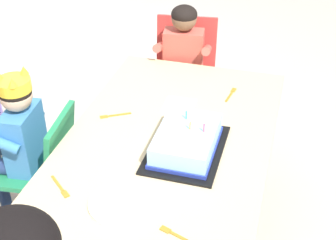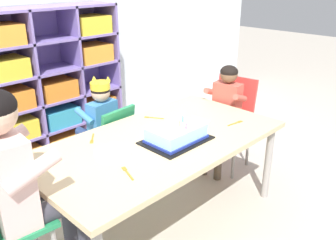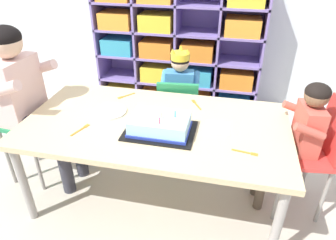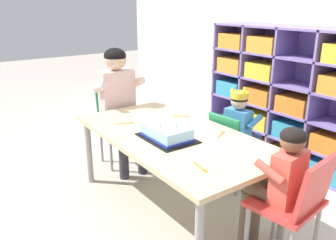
# 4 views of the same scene
# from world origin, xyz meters

# --- Properties ---
(ground) EXTENTS (16.00, 16.00, 0.00)m
(ground) POSITION_xyz_m (0.00, 0.00, 0.00)
(ground) COLOR #BCB2A3
(storage_cubby_shelf) EXTENTS (1.58, 0.33, 1.26)m
(storage_cubby_shelf) POSITION_xyz_m (-0.15, 1.36, 0.59)
(storage_cubby_shelf) COLOR #7F6BB2
(storage_cubby_shelf) RESTS_ON ground
(activity_table) EXTENTS (1.55, 0.82, 0.58)m
(activity_table) POSITION_xyz_m (0.00, 0.00, 0.54)
(activity_table) COLOR #D1B789
(activity_table) RESTS_ON ground
(classroom_chair_blue) EXTENTS (0.35, 0.37, 0.64)m
(classroom_chair_blue) POSITION_xyz_m (0.03, 0.56, 0.38)
(classroom_chair_blue) COLOR #238451
(classroom_chair_blue) RESTS_ON ground
(child_with_crown) EXTENTS (0.31, 0.31, 0.84)m
(child_with_crown) POSITION_xyz_m (0.02, 0.67, 0.52)
(child_with_crown) COLOR #3D7FBC
(child_with_crown) RESTS_ON ground
(classroom_chair_adult_side) EXTENTS (0.34, 0.35, 0.74)m
(classroom_chair_adult_side) POSITION_xyz_m (-0.95, 0.03, 0.47)
(classroom_chair_adult_side) COLOR #238451
(classroom_chair_adult_side) RESTS_ON ground
(adult_helper_seated) EXTENTS (0.44, 0.42, 1.09)m
(adult_helper_seated) POSITION_xyz_m (-0.83, 0.02, 0.68)
(adult_helper_seated) COLOR beige
(adult_helper_seated) RESTS_ON ground
(classroom_chair_guest_side) EXTENTS (0.39, 0.40, 0.74)m
(classroom_chair_guest_side) POSITION_xyz_m (0.92, 0.14, 0.45)
(classroom_chair_guest_side) COLOR red
(classroom_chair_guest_side) RESTS_ON ground
(guest_at_table_side) EXTENTS (0.32, 0.32, 0.86)m
(guest_at_table_side) POSITION_xyz_m (0.81, 0.12, 0.55)
(guest_at_table_side) COLOR #D15647
(guest_at_table_side) RESTS_ON ground
(birthday_cake_on_tray) EXTENTS (0.39, 0.28, 0.13)m
(birthday_cake_on_tray) POSITION_xyz_m (0.05, -0.09, 0.62)
(birthday_cake_on_tray) COLOR black
(birthday_cake_on_tray) RESTS_ON activity_table
(paper_plate_stack) EXTENTS (0.21, 0.21, 0.01)m
(paper_plate_stack) POSITION_xyz_m (-0.31, 0.06, 0.59)
(paper_plate_stack) COLOR white
(paper_plate_stack) RESTS_ON activity_table
(paper_napkin_square) EXTENTS (0.14, 0.14, 0.00)m
(paper_napkin_square) POSITION_xyz_m (0.36, 0.02, 0.59)
(paper_napkin_square) COLOR white
(paper_napkin_square) RESTS_ON activity_table
(fork_at_table_front_edge) EXTENTS (0.13, 0.03, 0.00)m
(fork_at_table_front_edge) POSITION_xyz_m (0.52, -0.19, 0.59)
(fork_at_table_front_edge) COLOR orange
(fork_at_table_front_edge) RESTS_ON activity_table
(fork_near_child_seat) EXTENTS (0.06, 0.14, 0.00)m
(fork_near_child_seat) POSITION_xyz_m (-0.39, -0.17, 0.59)
(fork_near_child_seat) COLOR orange
(fork_near_child_seat) RESTS_ON activity_table
(fork_by_napkin) EXTENTS (0.10, 0.11, 0.00)m
(fork_by_napkin) POSITION_xyz_m (-0.29, 0.28, 0.59)
(fork_by_napkin) COLOR orange
(fork_by_napkin) RESTS_ON activity_table
(fork_scattered_mid_table) EXTENTS (0.08, 0.13, 0.00)m
(fork_scattered_mid_table) POSITION_xyz_m (0.20, 0.28, 0.59)
(fork_scattered_mid_table) COLOR orange
(fork_scattered_mid_table) RESTS_ON activity_table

